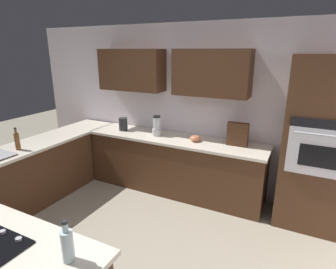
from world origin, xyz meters
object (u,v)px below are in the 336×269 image
kettle (123,124)px  dish_soap_bottle (17,141)px  second_bottle (67,245)px  blender (157,127)px  mixing_bowl (195,138)px  wall_oven (318,146)px  spice_rack (238,134)px

kettle → dish_soap_bottle: dish_soap_bottle is taller
dish_soap_bottle → second_bottle: dish_soap_bottle is taller
blender → mixing_bowl: 0.66m
wall_oven → spice_rack: 1.00m
blender → kettle: size_ratio=1.50×
wall_oven → mixing_bowl: bearing=0.1°
mixing_bowl → dish_soap_bottle: (2.02, 1.43, 0.08)m
spice_rack → kettle: bearing=2.6°
blender → spice_rack: size_ratio=0.96×
wall_oven → spice_rack: bearing=-4.8°
wall_oven → mixing_bowl: wall_oven is taller
blender → second_bottle: 2.76m
blender → kettle: (0.65, 0.00, -0.03)m
mixing_bowl → kettle: 1.30m
wall_oven → mixing_bowl: size_ratio=13.42×
spice_rack → dish_soap_bottle: (2.62, 1.51, -0.04)m
dish_soap_bottle → mixing_bowl: bearing=-144.8°
mixing_bowl → dish_soap_bottle: dish_soap_bottle is taller
wall_oven → dish_soap_bottle: size_ratio=6.99×
mixing_bowl → spice_rack: spice_rack is taller
mixing_bowl → kettle: (1.30, 0.00, 0.06)m
wall_oven → second_bottle: 3.01m
blender → second_bottle: size_ratio=1.08×
blender → second_bottle: (-0.82, 2.64, -0.02)m
wall_oven → blender: wall_oven is taller
blender → mixing_bowl: (-0.65, 0.00, -0.09)m
dish_soap_bottle → wall_oven: bearing=-158.5°
blender → second_bottle: blender is taller
blender → dish_soap_bottle: (1.37, 1.43, -0.01)m
kettle → dish_soap_bottle: (0.72, 1.43, 0.02)m
blender → mixing_bowl: bearing=180.0°
dish_soap_bottle → second_bottle: 2.50m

